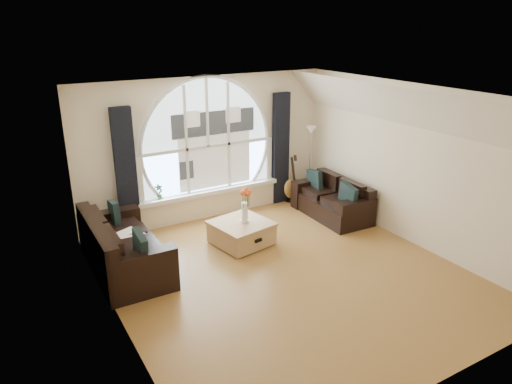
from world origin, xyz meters
name	(u,v)px	position (x,y,z in m)	size (l,w,h in m)	color
ground	(286,274)	(0.00, 0.00, 0.00)	(5.00, 5.50, 0.01)	brown
ceiling	(290,96)	(0.00, 0.00, 2.70)	(5.00, 5.50, 0.01)	silver
wall_back	(207,148)	(0.00, 2.75, 1.35)	(5.00, 0.01, 2.70)	beige
wall_front	(448,275)	(0.00, -2.75, 1.35)	(5.00, 0.01, 2.70)	beige
wall_left	(112,227)	(-2.50, 0.00, 1.35)	(0.01, 5.50, 2.70)	beige
wall_right	(411,165)	(2.50, 0.00, 1.35)	(0.01, 5.50, 2.70)	beige
attic_slope	(405,107)	(2.20, 0.00, 2.35)	(0.92, 5.50, 0.72)	silver
arched_window	(207,134)	(0.00, 2.72, 1.62)	(2.60, 0.06, 2.15)	silver
window_sill	(211,191)	(0.00, 2.65, 0.51)	(2.90, 0.22, 0.08)	white
window_frame	(208,135)	(0.00, 2.69, 1.62)	(2.76, 0.08, 2.15)	white
neighbor_house	(215,140)	(0.15, 2.71, 1.50)	(1.70, 0.02, 1.50)	silver
curtain_left	(126,173)	(-1.60, 2.63, 1.15)	(0.35, 0.12, 2.30)	black
curtain_right	(281,149)	(1.60, 2.63, 1.15)	(0.35, 0.12, 2.30)	black
sofa_left	(125,247)	(-2.05, 1.35, 0.40)	(0.98, 1.96, 0.87)	black
sofa_right	(332,197)	(2.04, 1.45, 0.40)	(0.81, 1.62, 0.72)	black
coffee_chest	(241,232)	(-0.08, 1.26, 0.22)	(0.90, 0.90, 0.44)	tan
throw_blanket	(129,241)	(-1.99, 1.31, 0.50)	(0.55, 0.55, 0.10)	silver
vase_flowers	(245,200)	(-0.02, 1.25, 0.79)	(0.24, 0.24, 0.70)	white
floor_lamp	(310,164)	(2.20, 2.41, 0.80)	(0.24, 0.24, 1.60)	#B2B2B2
guitar	(292,178)	(1.78, 2.47, 0.53)	(0.36, 0.24, 1.06)	olive
potted_plant	(159,192)	(-1.03, 2.65, 0.69)	(0.15, 0.10, 0.29)	#1E6023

